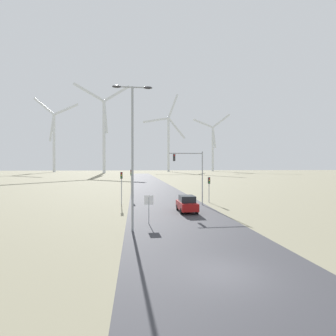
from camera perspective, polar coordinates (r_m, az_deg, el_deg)
The scene contains 13 objects.
ground_plane at distance 13.56m, azimuth 12.30°, elevation -21.43°, with size 600.00×600.00×0.00m, color gray.
road_surface at distance 60.23m, azimuth -3.16°, elevation -4.40°, with size 10.00×240.00×0.01m.
streetlamp at distance 20.71m, azimuth -7.76°, elevation 5.70°, with size 3.12×0.32×11.31m.
stop_sign_near at distance 23.12m, azimuth -4.20°, elevation -7.82°, with size 0.81×0.07×2.49m.
traffic_light_post_near_left at distance 34.83m, azimuth -10.10°, elevation -2.74°, with size 0.28×0.34×4.30m.
traffic_light_post_near_right at distance 36.72m, azimuth 8.93°, elevation -3.44°, with size 0.28×0.34×3.52m.
traffic_light_post_mid_left at distance 41.50m, azimuth -8.00°, elevation -2.06°, with size 0.28×0.34×4.48m.
traffic_light_mast_overhead at distance 33.95m, azimuth 5.19°, elevation 0.13°, with size 4.44×0.35×6.95m.
car_approaching at distance 29.00m, azimuth 4.13°, elevation -7.79°, with size 1.88×4.11×1.83m.
wind_turbine_far_left at distance 244.57m, azimuth -23.56°, elevation 6.36°, with size 39.29×9.98×64.13m.
wind_turbine_left at distance 199.89m, azimuth -13.76°, elevation 8.34°, with size 39.29×14.41×67.02m.
wind_turbine_center at distance 243.99m, azimuth 0.11°, elevation 6.49°, with size 39.39×2.92×72.08m.
wind_turbine_right at distance 264.51m, azimuth 9.71°, elevation 5.23°, with size 35.84×8.24×56.82m.
Camera 1 is at (-4.21, -11.87, 5.04)m, focal length 28.00 mm.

